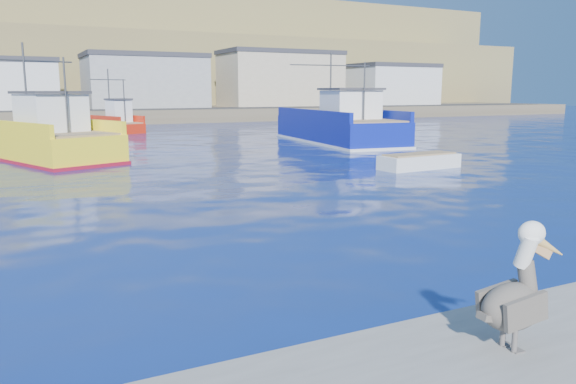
# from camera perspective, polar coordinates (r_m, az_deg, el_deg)

# --- Properties ---
(ground) EXTENTS (260.00, 260.00, 0.00)m
(ground) POSITION_cam_1_polar(r_m,az_deg,el_deg) (12.11, 10.15, -8.29)
(ground) COLOR navy
(ground) RESTS_ON ground
(dock_bollards) EXTENTS (36.20, 0.20, 0.30)m
(dock_bollards) POSITION_cam_1_polar(r_m,az_deg,el_deg) (10.01, 24.98, -9.18)
(dock_bollards) COLOR #4C4C4C
(dock_bollards) RESTS_ON dock
(far_shore) EXTENTS (200.00, 81.00, 24.00)m
(far_shore) POSITION_cam_1_polar(r_m,az_deg,el_deg) (118.68, -23.78, 11.84)
(far_shore) COLOR brown
(far_shore) RESTS_ON ground
(trawler_yellow_b) EXTENTS (8.32, 12.89, 6.63)m
(trawler_yellow_b) POSITION_cam_1_polar(r_m,az_deg,el_deg) (34.91, -23.78, 4.86)
(trawler_yellow_b) COLOR yellow
(trawler_yellow_b) RESTS_ON ground
(trawler_blue) EXTENTS (6.67, 14.39, 6.85)m
(trawler_blue) POSITION_cam_1_polar(r_m,az_deg,el_deg) (42.78, 5.24, 6.63)
(trawler_blue) COLOR navy
(trawler_blue) RESTS_ON ground
(boat_orange) EXTENTS (4.68, 7.34, 5.89)m
(boat_orange) POSITION_cam_1_polar(r_m,az_deg,el_deg) (55.55, -17.12, 6.81)
(boat_orange) COLOR red
(boat_orange) RESTS_ON ground
(skiff_mid) EXTENTS (4.37, 1.78, 0.93)m
(skiff_mid) POSITION_cam_1_polar(r_m,az_deg,el_deg) (28.80, 13.19, 2.92)
(skiff_mid) COLOR silver
(skiff_mid) RESTS_ON ground
(skiff_far) EXTENTS (2.35, 4.36, 0.90)m
(skiff_far) POSITION_cam_1_polar(r_m,az_deg,el_deg) (62.56, 9.52, 6.82)
(skiff_far) COLOR silver
(skiff_far) RESTS_ON ground
(pelican) EXTENTS (1.37, 0.60, 1.69)m
(pelican) POSITION_cam_1_polar(r_m,az_deg,el_deg) (7.90, 22.18, -9.71)
(pelican) COLOR #595451
(pelican) RESTS_ON dock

